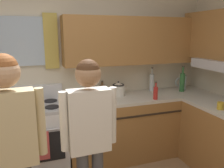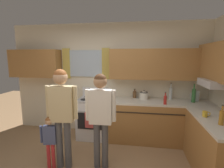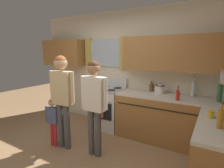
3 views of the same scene
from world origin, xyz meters
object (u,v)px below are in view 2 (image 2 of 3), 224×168
object	(u,v)px
bottle_tall_clear	(171,93)
bottle_squat_brown	(135,94)
adult_in_plaid	(101,110)
small_child	(50,137)
adult_holding_child	(62,107)
stove_oven	(94,117)
water_pitcher	(196,96)
bottle_wine_green	(194,95)
bottle_sauce_red	(165,100)
bottle_oil_amber	(222,117)
stovetop_kettle	(144,95)
mug_mustard_yellow	(205,114)

from	to	relation	value
bottle_tall_clear	bottle_squat_brown	bearing A→B (deg)	178.34
adult_in_plaid	small_child	distance (m)	0.93
adult_holding_child	adult_in_plaid	distance (m)	0.62
small_child	bottle_tall_clear	bearing A→B (deg)	34.17
stove_oven	water_pitcher	size ratio (longest dim) A/B	5.00
bottle_wine_green	adult_holding_child	world-z (taller)	adult_holding_child
stove_oven	bottle_tall_clear	distance (m)	1.81
bottle_sauce_red	bottle_wine_green	bearing A→B (deg)	22.67
bottle_wine_green	adult_in_plaid	size ratio (longest dim) A/B	0.25
bottle_squat_brown	stove_oven	bearing A→B (deg)	-165.95
water_pitcher	bottle_tall_clear	bearing A→B (deg)	171.79
bottle_oil_amber	adult_holding_child	distance (m)	2.33
bottle_sauce_red	bottle_oil_amber	world-z (taller)	bottle_oil_amber
bottle_squat_brown	stovetop_kettle	bearing A→B (deg)	-27.44
water_pitcher	adult_holding_child	world-z (taller)	adult_holding_child
bottle_tall_clear	bottle_squat_brown	size ratio (longest dim) A/B	1.79
bottle_squat_brown	small_child	xyz separation A→B (m)	(-1.32, -1.46, -0.42)
bottle_tall_clear	bottle_squat_brown	distance (m)	0.80
mug_mustard_yellow	adult_holding_child	bearing A→B (deg)	-172.36
bottle_sauce_red	stovetop_kettle	xyz separation A→B (m)	(-0.40, 0.36, 0.00)
bottle_oil_amber	mug_mustard_yellow	distance (m)	0.33
bottle_oil_amber	stovetop_kettle	world-z (taller)	bottle_oil_amber
bottle_wine_green	bottle_squat_brown	xyz separation A→B (m)	(-1.21, 0.22, -0.07)
adult_holding_child	adult_in_plaid	size ratio (longest dim) A/B	1.04
bottle_tall_clear	bottle_sauce_red	distance (m)	0.49
bottle_sauce_red	small_child	size ratio (longest dim) A/B	0.28
bottle_squat_brown	bottle_sauce_red	distance (m)	0.77
bottle_wine_green	mug_mustard_yellow	bearing A→B (deg)	-95.71
bottle_wine_green	adult_in_plaid	xyz separation A→B (m)	(-1.72, -1.09, -0.06)
bottle_oil_amber	water_pitcher	world-z (taller)	bottle_oil_amber
stove_oven	stovetop_kettle	world-z (taller)	stovetop_kettle
water_pitcher	mug_mustard_yellow	bearing A→B (deg)	-100.21
adult_holding_child	small_child	bearing A→B (deg)	-162.61
stove_oven	bottle_oil_amber	bearing A→B (deg)	-28.80
stove_oven	bottle_wine_green	world-z (taller)	bottle_wine_green
stovetop_kettle	adult_holding_child	xyz separation A→B (m)	(-1.33, -1.28, 0.04)
bottle_tall_clear	bottle_oil_amber	world-z (taller)	bottle_tall_clear
bottle_squat_brown	bottle_sauce_red	xyz separation A→B (m)	(0.61, -0.47, 0.02)
adult_holding_child	bottle_sauce_red	bearing A→B (deg)	28.12
bottle_squat_brown	bottle_oil_amber	distance (m)	1.85
bottle_tall_clear	stovetop_kettle	xyz separation A→B (m)	(-0.58, -0.09, -0.05)
bottle_tall_clear	bottle_squat_brown	xyz separation A→B (m)	(-0.79, 0.02, -0.06)
stove_oven	bottle_oil_amber	world-z (taller)	bottle_oil_amber
stovetop_kettle	water_pitcher	distance (m)	1.09
adult_in_plaid	bottle_oil_amber	bearing A→B (deg)	-3.08
mug_mustard_yellow	water_pitcher	xyz separation A→B (m)	(0.18, 1.00, 0.07)
bottle_tall_clear	stovetop_kettle	size ratio (longest dim) A/B	1.34
bottle_squat_brown	mug_mustard_yellow	distance (m)	1.57
bottle_squat_brown	bottle_sauce_red	world-z (taller)	bottle_sauce_red
small_child	stovetop_kettle	bearing A→B (deg)	41.42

